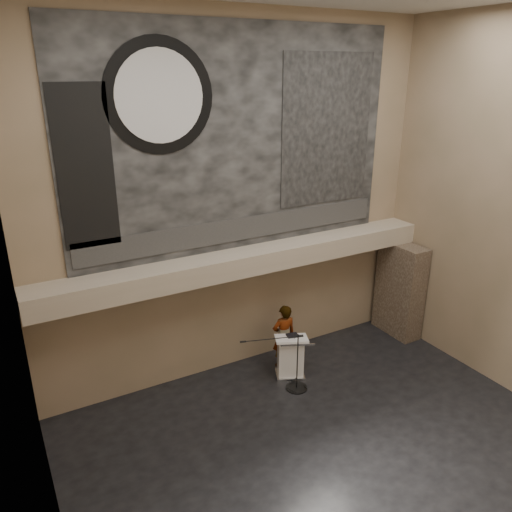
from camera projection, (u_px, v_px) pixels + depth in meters
floor at (334, 456)px, 9.93m from camera, size 10.00×10.00×0.00m
wall_back at (239, 204)px, 11.70m from camera, size 10.00×0.02×8.50m
wall_left at (29, 326)px, 6.15m from camera, size 0.02×8.00×8.50m
soffit at (248, 261)px, 11.83m from camera, size 10.00×0.80×0.50m
sprinkler_left at (186, 286)px, 11.16m from camera, size 0.04×0.04×0.06m
sprinkler_right at (314, 258)px, 12.75m from camera, size 0.04×0.04×0.06m
banner at (239, 141)px, 11.16m from camera, size 8.00×0.05×5.00m
banner_text_strip at (241, 229)px, 11.85m from camera, size 7.76×0.02×0.55m
banner_clock_rim at (160, 96)px, 9.95m from camera, size 2.30×0.02×2.30m
banner_clock_face at (160, 97)px, 9.94m from camera, size 1.84×0.02×1.84m
banner_building_print at (327, 131)px, 12.19m from camera, size 2.60×0.02×3.60m
banner_brick_print at (85, 169)px, 9.68m from camera, size 1.10×0.02×3.20m
stone_pier at (400, 289)px, 14.15m from camera, size 0.60×1.40×2.70m
lectern at (290, 357)px, 12.31m from camera, size 0.95×0.83×1.14m
binder at (292, 335)px, 12.17m from camera, size 0.32×0.28×0.04m
papers at (288, 339)px, 12.03m from camera, size 0.27×0.35×0.00m
speaker_person at (284, 336)px, 12.64m from camera, size 0.67×0.48×1.72m
mic_stand at (295, 380)px, 11.93m from camera, size 1.56×0.70×1.47m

